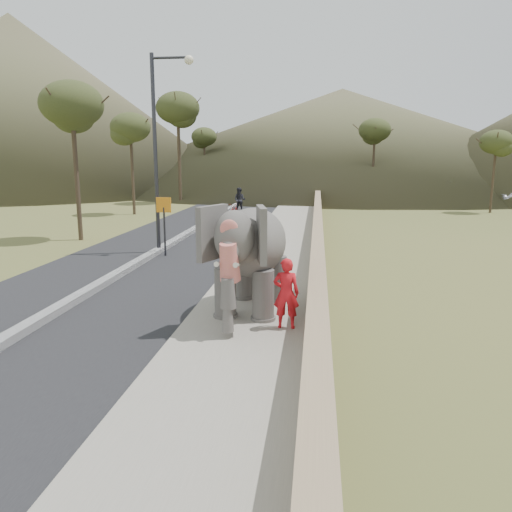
{
  "coord_description": "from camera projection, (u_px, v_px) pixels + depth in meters",
  "views": [
    {
      "loc": [
        1.59,
        -8.81,
        3.98
      ],
      "look_at": [
        0.2,
        2.58,
        1.7
      ],
      "focal_mm": 35.0,
      "sensor_mm": 36.0,
      "label": 1
    }
  ],
  "objects": [
    {
      "name": "hill_far",
      "position": [
        341.0,
        137.0,
        75.73
      ],
      "size": [
        80.0,
        80.0,
        14.0
      ],
      "primitive_type": "cone",
      "color": "brown",
      "rests_on": "ground"
    },
    {
      "name": "parapet",
      "position": [
        317.0,
        249.0,
        18.97
      ],
      "size": [
        0.3,
        120.0,
        1.1
      ],
      "primitive_type": "cube",
      "color": "tan",
      "rests_on": "ground"
    },
    {
      "name": "road",
      "position": [
        149.0,
        258.0,
        19.87
      ],
      "size": [
        7.0,
        120.0,
        0.03
      ],
      "primitive_type": "cube",
      "color": "black",
      "rests_on": "ground"
    },
    {
      "name": "lamppost",
      "position": [
        162.0,
        135.0,
        20.13
      ],
      "size": [
        1.76,
        0.36,
        8.0
      ],
      "color": "#29292D",
      "rests_on": "ground"
    },
    {
      "name": "hill_left",
      "position": [
        16.0,
        103.0,
        65.46
      ],
      "size": [
        60.0,
        60.0,
        22.0
      ],
      "primitive_type": "cone",
      "color": "brown",
      "rests_on": "ground"
    },
    {
      "name": "ground",
      "position": [
        229.0,
        369.0,
        9.54
      ],
      "size": [
        160.0,
        160.0,
        0.0
      ],
      "primitive_type": "plane",
      "color": "olive",
      "rests_on": "ground"
    },
    {
      "name": "signboard",
      "position": [
        164.0,
        216.0,
        20.03
      ],
      "size": [
        0.6,
        0.08,
        2.4
      ],
      "color": "#2D2D33",
      "rests_on": "ground"
    },
    {
      "name": "median",
      "position": [
        149.0,
        256.0,
        19.85
      ],
      "size": [
        0.35,
        120.0,
        0.22
      ],
      "primitive_type": "cube",
      "color": "black",
      "rests_on": "ground"
    },
    {
      "name": "walkway",
      "position": [
        274.0,
        260.0,
        19.26
      ],
      "size": [
        3.0,
        120.0,
        0.15
      ],
      "primitive_type": "cube",
      "color": "#9E9687",
      "rests_on": "ground"
    },
    {
      "name": "elephant_and_man",
      "position": [
        253.0,
        257.0,
        12.6
      ],
      "size": [
        2.39,
        3.95,
        2.73
      ],
      "color": "#66615D",
      "rests_on": "ground"
    },
    {
      "name": "motorcyclist",
      "position": [
        237.0,
        204.0,
        34.18
      ],
      "size": [
        1.18,
        1.63,
        1.93
      ],
      "color": "maroon",
      "rests_on": "ground"
    },
    {
      "name": "trees",
      "position": [
        335.0,
        158.0,
        39.57
      ],
      "size": [
        47.39,
        36.17,
        9.68
      ],
      "color": "#473828",
      "rests_on": "ground"
    }
  ]
}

